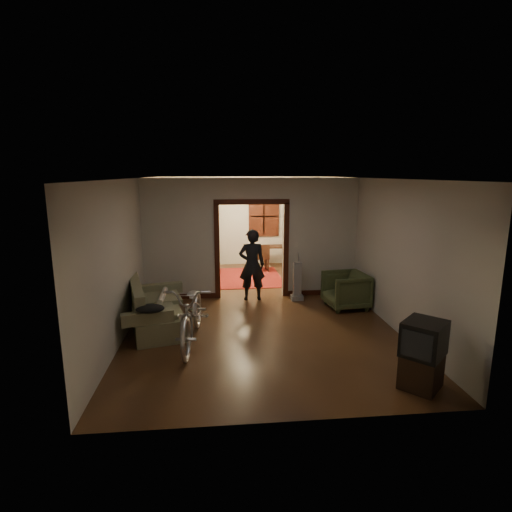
{
  "coord_description": "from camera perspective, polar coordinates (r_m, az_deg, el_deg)",
  "views": [
    {
      "loc": [
        -0.81,
        -8.44,
        2.9
      ],
      "look_at": [
        0.0,
        -0.3,
        1.2
      ],
      "focal_mm": 28.0,
      "sensor_mm": 36.0,
      "label": 1
    }
  ],
  "objects": [
    {
      "name": "desk_chair",
      "position": [
        11.93,
        0.95,
        -0.25
      ],
      "size": [
        0.47,
        0.47,
        0.84
      ],
      "primitive_type": "cube",
      "rotation": [
        0.0,
        0.0,
        -0.33
      ],
      "color": "black",
      "rests_on": "floor"
    },
    {
      "name": "wall_back",
      "position": [
        12.8,
        -2.03,
        5.01
      ],
      "size": [
        5.0,
        0.02,
        2.8
      ],
      "primitive_type": "cube",
      "color": "beige",
      "rests_on": "floor"
    },
    {
      "name": "wall_right",
      "position": [
        9.19,
        15.52,
        1.91
      ],
      "size": [
        0.02,
        8.5,
        2.8
      ],
      "primitive_type": "cube",
      "color": "beige",
      "rests_on": "floor"
    },
    {
      "name": "crt_tv",
      "position": [
        5.94,
        22.88,
        -10.79
      ],
      "size": [
        0.74,
        0.74,
        0.48
      ],
      "primitive_type": "cube",
      "rotation": [
        0.0,
        0.0,
        0.77
      ],
      "color": "black",
      "rests_on": "tv_stand"
    },
    {
      "name": "vacuum",
      "position": [
        9.3,
        5.91,
        -3.6
      ],
      "size": [
        0.33,
        0.29,
        0.9
      ],
      "primitive_type": "cube",
      "rotation": [
        0.0,
        0.0,
        0.3
      ],
      "color": "gray",
      "rests_on": "floor"
    },
    {
      "name": "bicycle",
      "position": [
        7.02,
        -9.02,
        -7.93
      ],
      "size": [
        0.9,
        2.16,
        1.11
      ],
      "primitive_type": "imported",
      "rotation": [
        0.0,
        0.0,
        -0.08
      ],
      "color": "silver",
      "rests_on": "floor"
    },
    {
      "name": "desk",
      "position": [
        12.47,
        3.2,
        -0.12
      ],
      "size": [
        0.99,
        0.64,
        0.68
      ],
      "primitive_type": "cube",
      "rotation": [
        0.0,
        0.0,
        0.14
      ],
      "color": "black",
      "rests_on": "floor"
    },
    {
      "name": "partition_wall",
      "position": [
        9.35,
        -0.64,
        2.51
      ],
      "size": [
        5.0,
        0.14,
        2.8
      ],
      "primitive_type": "cube",
      "color": "beige",
      "rests_on": "floor"
    },
    {
      "name": "rolled_paper",
      "position": [
        8.14,
        -13.18,
        -5.52
      ],
      "size": [
        0.11,
        0.88,
        0.11
      ],
      "primitive_type": "cylinder",
      "rotation": [
        1.57,
        0.0,
        0.0
      ],
      "color": "beige",
      "rests_on": "sofa"
    },
    {
      "name": "jacket",
      "position": [
        6.96,
        -14.91,
        -7.28
      ],
      "size": [
        0.48,
        0.36,
        0.14
      ],
      "primitive_type": "ellipsoid",
      "color": "black",
      "rests_on": "sofa"
    },
    {
      "name": "floor",
      "position": [
        8.96,
        -0.19,
        -7.14
      ],
      "size": [
        5.0,
        8.5,
        0.01
      ],
      "primitive_type": "cube",
      "color": "#372011",
      "rests_on": "ground"
    },
    {
      "name": "door_casing",
      "position": [
        9.4,
        -0.63,
        0.7
      ],
      "size": [
        1.74,
        0.2,
        2.32
      ],
      "primitive_type": "cube",
      "color": "#37150C",
      "rests_on": "floor"
    },
    {
      "name": "armchair",
      "position": [
        8.97,
        12.67,
        -4.78
      ],
      "size": [
        0.96,
        0.94,
        0.79
      ],
      "primitive_type": "imported",
      "rotation": [
        0.0,
        0.0,
        -1.45
      ],
      "color": "#3E4B2A",
      "rests_on": "floor"
    },
    {
      "name": "sofa",
      "position": [
        7.89,
        -14.15,
        -6.77
      ],
      "size": [
        1.32,
        2.08,
        0.88
      ],
      "primitive_type": "cube",
      "rotation": [
        0.0,
        0.0,
        0.26
      ],
      "color": "#5F6241",
      "rests_on": "floor"
    },
    {
      "name": "far_window",
      "position": [
        12.81,
        1.12,
        5.69
      ],
      "size": [
        0.98,
        0.06,
        1.28
      ],
      "primitive_type": "cube",
      "color": "black",
      "rests_on": "wall_back"
    },
    {
      "name": "locker",
      "position": [
        12.51,
        -8.29,
        2.31
      ],
      "size": [
        0.95,
        0.65,
        1.75
      ],
      "primitive_type": "cube",
      "rotation": [
        0.0,
        0.0,
        -0.2
      ],
      "color": "#1F3320",
      "rests_on": "floor"
    },
    {
      "name": "tv_stand",
      "position": [
        6.13,
        22.51,
        -14.96
      ],
      "size": [
        0.7,
        0.7,
        0.47
      ],
      "primitive_type": "cube",
      "rotation": [
        0.0,
        0.0,
        0.77
      ],
      "color": "black",
      "rests_on": "floor"
    },
    {
      "name": "oriental_rug",
      "position": [
        11.33,
        -0.92,
        -3.05
      ],
      "size": [
        1.77,
        2.31,
        0.02
      ],
      "primitive_type": "cube",
      "rotation": [
        0.0,
        0.0,
        0.01
      ],
      "color": "maroon",
      "rests_on": "floor"
    },
    {
      "name": "chandelier",
      "position": [
        10.98,
        -1.46,
        8.87
      ],
      "size": [
        0.24,
        0.24,
        0.24
      ],
      "primitive_type": "sphere",
      "color": "#FFE0A5",
      "rests_on": "ceiling"
    },
    {
      "name": "ceiling",
      "position": [
        8.48,
        -0.2,
        11.07
      ],
      "size": [
        5.0,
        8.5,
        0.01
      ],
      "primitive_type": "cube",
      "color": "white",
      "rests_on": "floor"
    },
    {
      "name": "globe",
      "position": [
        12.38,
        -8.43,
        7.17
      ],
      "size": [
        0.3,
        0.3,
        0.3
      ],
      "primitive_type": "sphere",
      "color": "#1E5972",
      "rests_on": "locker"
    },
    {
      "name": "light_switch",
      "position": [
        9.45,
        5.76,
        1.62
      ],
      "size": [
        0.08,
        0.01,
        0.12
      ],
      "primitive_type": "cube",
      "color": "silver",
      "rests_on": "partition_wall"
    },
    {
      "name": "person",
      "position": [
        9.19,
        -0.59,
        -1.28
      ],
      "size": [
        0.62,
        0.42,
        1.66
      ],
      "primitive_type": "imported",
      "rotation": [
        0.0,
        0.0,
        3.18
      ],
      "color": "black",
      "rests_on": "floor"
    },
    {
      "name": "wall_left",
      "position": [
        8.74,
        -16.75,
        1.35
      ],
      "size": [
        0.02,
        8.5,
        2.8
      ],
      "primitive_type": "cube",
      "color": "beige",
      "rests_on": "floor"
    }
  ]
}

